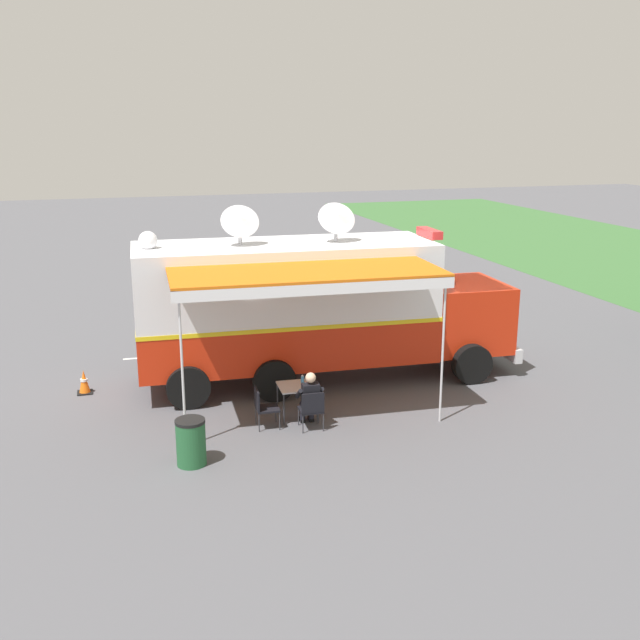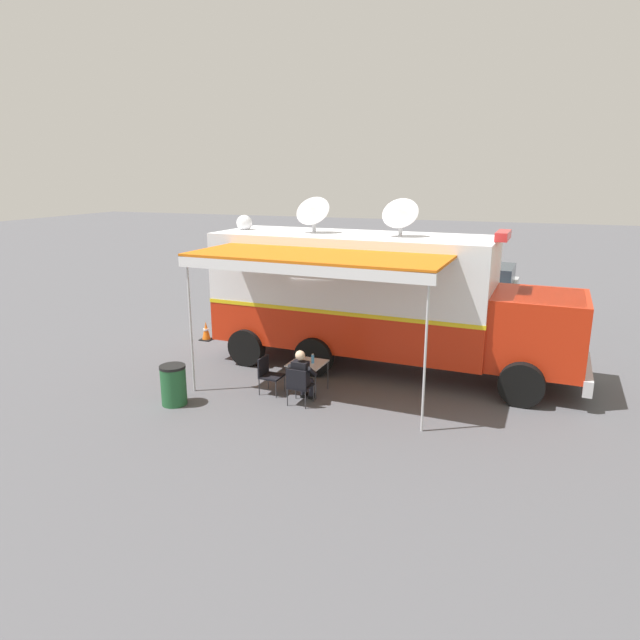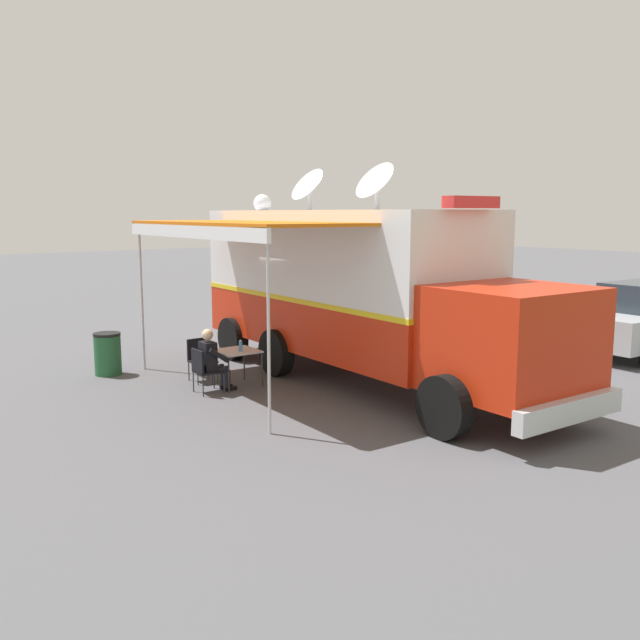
% 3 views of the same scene
% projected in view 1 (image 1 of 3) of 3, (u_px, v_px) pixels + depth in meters
% --- Properties ---
extents(ground_plane, '(100.00, 100.00, 0.00)m').
position_uv_depth(ground_plane, '(287.00, 381.00, 18.58)').
color(ground_plane, '#515156').
extents(lot_stripe, '(0.36, 4.80, 0.01)m').
position_uv_depth(lot_stripe, '(211.00, 353.00, 20.82)').
color(lot_stripe, silver).
rests_on(lot_stripe, ground).
extents(command_truck, '(5.14, 9.60, 4.53)m').
position_uv_depth(command_truck, '(316.00, 305.00, 18.22)').
color(command_truck, red).
rests_on(command_truck, ground).
extents(folding_table, '(0.84, 0.84, 0.73)m').
position_uv_depth(folding_table, '(297.00, 388.00, 16.14)').
color(folding_table, silver).
rests_on(folding_table, ground).
extents(water_bottle, '(0.07, 0.07, 0.22)m').
position_uv_depth(water_bottle, '(303.00, 380.00, 16.15)').
color(water_bottle, '#4C99D8').
rests_on(water_bottle, folding_table).
extents(folding_chair_at_table, '(0.50, 0.50, 0.87)m').
position_uv_depth(folding_chair_at_table, '(312.00, 407.00, 15.47)').
color(folding_chair_at_table, black).
rests_on(folding_chair_at_table, ground).
extents(folding_chair_beside_table, '(0.50, 0.50, 0.87)m').
position_uv_depth(folding_chair_beside_table, '(263.00, 405.00, 15.62)').
color(folding_chair_beside_table, black).
rests_on(folding_chair_beside_table, ground).
extents(seated_responder, '(0.68, 0.57, 1.25)m').
position_uv_depth(seated_responder, '(310.00, 398.00, 15.61)').
color(seated_responder, black).
rests_on(seated_responder, ground).
extents(trash_bin, '(0.57, 0.57, 0.91)m').
position_uv_depth(trash_bin, '(191.00, 442.00, 13.93)').
color(trash_bin, '#235B33').
rests_on(trash_bin, ground).
extents(traffic_cone, '(0.36, 0.36, 0.58)m').
position_uv_depth(traffic_cone, '(84.00, 382.00, 17.67)').
color(traffic_cone, black).
rests_on(traffic_cone, ground).
extents(car_behind_truck, '(4.29, 2.18, 1.76)m').
position_uv_depth(car_behind_truck, '(322.00, 282.00, 25.87)').
color(car_behind_truck, '#B2B5BA').
rests_on(car_behind_truck, ground).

